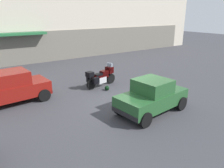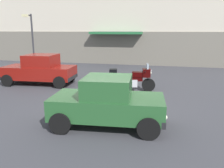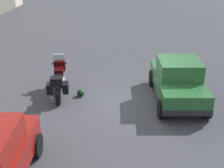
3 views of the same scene
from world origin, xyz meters
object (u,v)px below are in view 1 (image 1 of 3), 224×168
car_hatchback_near (9,88)px  helmet (107,88)px  motorcycle (101,77)px  car_compact_side (152,96)px

car_hatchback_near → helmet: bearing=162.3°
motorcycle → car_compact_side: 4.40m
car_hatchback_near → car_compact_side: car_hatchback_near is taller
car_compact_side → motorcycle: bearing=84.3°
helmet → car_hatchback_near: 5.19m
car_hatchback_near → car_compact_side: 6.96m
motorcycle → helmet: 0.96m
helmet → car_compact_side: (0.09, -3.58, 0.63)m
motorcycle → car_hatchback_near: 5.12m
helmet → car_compact_side: 3.63m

